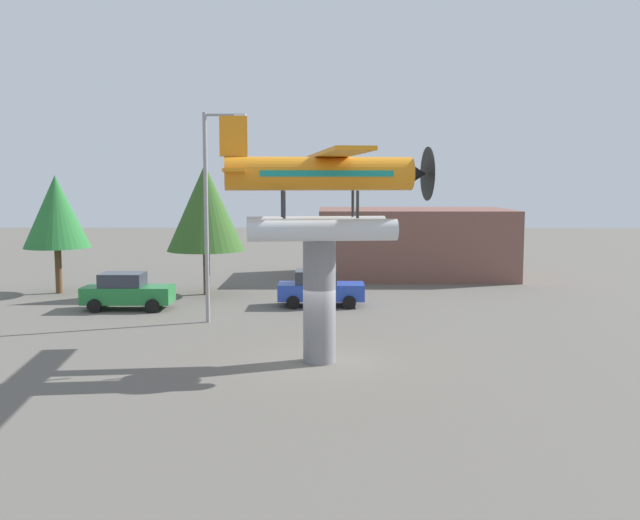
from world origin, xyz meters
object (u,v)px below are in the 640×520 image
storefront_building (414,243)px  tree_east (205,208)px  display_pedestal (319,301)px  car_mid_blue (320,288)px  streetlight_primary (210,204)px  tree_west (56,212)px  floatplane_monument (323,188)px  car_near_green (127,291)px

storefront_building → tree_east: tree_east is taller
display_pedestal → car_mid_blue: display_pedestal is taller
streetlight_primary → tree_east: bearing=101.0°
display_pedestal → tree_west: 20.78m
streetlight_primary → floatplane_monument: bearing=-54.5°
streetlight_primary → tree_east: streetlight_primary is taller
storefront_building → car_mid_blue: bearing=-118.2°
streetlight_primary → storefront_building: streetlight_primary is taller
display_pedestal → floatplane_monument: (0.13, 0.02, 3.77)m
floatplane_monument → storefront_building: (5.76, 21.98, -3.71)m
display_pedestal → streetlight_primary: (-4.73, 6.82, 3.05)m
car_mid_blue → car_near_green: bearing=-173.6°
car_mid_blue → tree_west: bearing=164.8°
streetlight_primary → tree_west: bearing=140.3°
storefront_building → tree_west: size_ratio=1.88×
display_pedestal → storefront_building: (5.89, 22.00, 0.06)m
car_near_green → tree_east: 6.69m
tree_west → car_mid_blue: bearing=-15.2°
floatplane_monument → streetlight_primary: size_ratio=1.16×
tree_west → display_pedestal: bearing=-45.9°
floatplane_monument → car_mid_blue: bearing=84.3°
tree_west → floatplane_monument: bearing=-45.6°
floatplane_monument → car_near_green: size_ratio=2.49×
storefront_building → tree_east: bearing=-148.0°
car_near_green → tree_east: bearing=56.1°
tree_west → tree_east: 8.17m
floatplane_monument → tree_west: size_ratio=1.63×
display_pedestal → car_mid_blue: size_ratio=1.00×
tree_east → tree_west: bearing=177.4°
display_pedestal → floatplane_monument: bearing=6.7°
display_pedestal → car_mid_blue: bearing=90.3°
car_near_green → display_pedestal: bearing=-46.8°
car_near_green → streetlight_primary: bearing=-34.0°
storefront_building → tree_west: 21.62m
car_near_green → tree_east: (3.06, 4.56, 3.81)m
display_pedestal → tree_east: (-6.21, 14.45, 2.59)m
car_near_green → floatplane_monument: bearing=-46.4°
car_mid_blue → tree_east: bearing=150.1°
car_mid_blue → storefront_building: bearing=61.8°
car_near_green → tree_east: tree_east is taller
storefront_building → tree_west: (-20.26, -7.18, 2.29)m
car_near_green → storefront_building: storefront_building is taller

